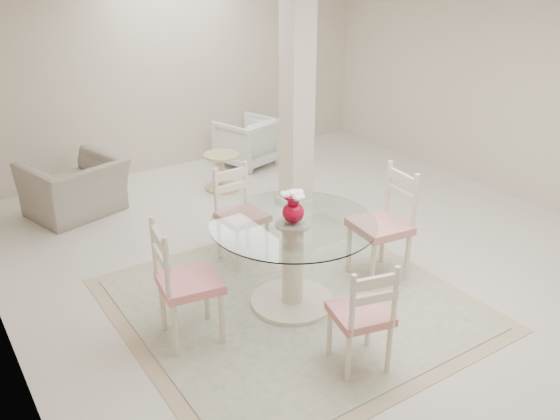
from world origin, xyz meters
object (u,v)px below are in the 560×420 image
dining_chair_north (238,207)px  dining_chair_west (180,275)px  dining_table (293,264)px  dining_chair_south (365,309)px  column (297,97)px  dining_chair_east (387,216)px  side_table (222,173)px  armchair_white (247,142)px  recliner_taupe (75,187)px  red_vase (293,207)px

dining_chair_north → dining_chair_west: bearing=-141.4°
dining_table → dining_chair_south: dining_chair_south is taller
column → dining_chair_east: size_ratio=2.25×
dining_chair_north → side_table: 1.94m
dining_chair_north → armchair_white: 2.86m
recliner_taupe → side_table: size_ratio=2.13×
dining_table → dining_chair_west: size_ratio=1.23×
recliner_taupe → dining_chair_north: bearing=101.3°
red_vase → dining_chair_west: bearing=176.6°
red_vase → armchair_white: (1.56, 3.44, -0.61)m
dining_table → side_table: size_ratio=2.92×
dining_chair_north → side_table: (0.75, 1.76, -0.34)m
armchair_white → side_table: bearing=24.3°
recliner_taupe → red_vase: bearing=92.0°
red_vase → side_table: size_ratio=0.59×
red_vase → side_table: (0.79, 2.78, -0.73)m
red_vase → column: bearing=54.5°
dining_chair_west → side_table: bearing=-25.1°
dining_chair_west → dining_table: bearing=-84.7°
dining_chair_north → recliner_taupe: (-1.06, 2.01, -0.23)m
column → dining_chair_north: size_ratio=2.53×
dining_table → recliner_taupe: dining_table is taller
dining_chair_east → dining_chair_north: bearing=-131.3°
dining_chair_north → side_table: dining_chair_north is taller
column → dining_table: 2.40m
dining_chair_west → dining_chair_south: bearing=-129.5°
recliner_taupe → dining_chair_east: bearing=107.0°
dining_chair_north → armchair_white: dining_chair_north is taller
dining_chair_south → dining_chair_west: bearing=-34.4°
dining_chair_north → dining_chair_south: 2.03m
red_vase → dining_chair_west: (-1.02, 0.06, -0.35)m
dining_table → dining_chair_south: 1.02m
recliner_taupe → armchair_white: (2.58, 0.41, 0.01)m
dining_table → red_vase: bearing=-18.4°
column → dining_chair_west: (-2.31, -1.74, -0.74)m
dining_table → dining_chair_east: dining_chair_east is taller
side_table → dining_chair_east: bearing=-85.3°
side_table → column: bearing=-63.3°
dining_chair_east → dining_chair_south: (-1.09, -0.96, -0.10)m
column → red_vase: 2.25m
recliner_taupe → side_table: (1.81, -0.25, -0.11)m
dining_chair_south → recliner_taupe: 4.16m
red_vase → dining_chair_north: red_vase is taller
dining_table → dining_chair_east: bearing=-3.2°
dining_chair_west → side_table: dining_chair_west is taller
side_table → dining_chair_west: bearing=-123.7°
dining_table → dining_chair_south: size_ratio=1.39×
dining_chair_west → side_table: (1.82, 2.72, -0.38)m
armchair_white → dining_chair_west: bearing=36.3°
armchair_white → recliner_taupe: bearing=-7.3°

